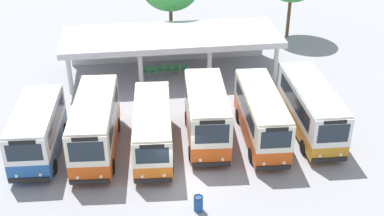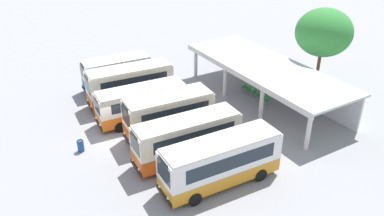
{
  "view_description": "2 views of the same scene",
  "coord_description": "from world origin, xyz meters",
  "px_view_note": "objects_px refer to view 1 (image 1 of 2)",
  "views": [
    {
      "loc": [
        -2.27,
        -21.85,
        16.95
      ],
      "look_at": [
        1.37,
        4.5,
        2.19
      ],
      "focal_mm": 45.53,
      "sensor_mm": 36.0,
      "label": 1
    },
    {
      "loc": [
        25.62,
        -7.81,
        16.51
      ],
      "look_at": [
        2.19,
        6.2,
        1.9
      ],
      "focal_mm": 36.58,
      "sensor_mm": 36.0,
      "label": 2
    }
  ],
  "objects_px": {
    "city_bus_second_in_row": "(95,124)",
    "city_bus_fifth_blue": "(261,115)",
    "city_bus_far_end_green": "(311,107)",
    "waiting_chair_fourth_seat": "(168,69)",
    "city_bus_fourth_amber": "(206,114)",
    "waiting_chair_fifth_seat": "(176,68)",
    "waiting_chair_end_by_column": "(144,71)",
    "waiting_chair_far_end_seat": "(184,69)",
    "waiting_chair_middle_seat": "(160,69)",
    "city_bus_middle_cream": "(153,128)",
    "litter_bin_apron": "(198,203)",
    "waiting_chair_second_from_end": "(152,70)",
    "city_bus_nearest_orange": "(37,130)"
  },
  "relations": [
    {
      "from": "waiting_chair_middle_seat",
      "to": "waiting_chair_fourth_seat",
      "type": "relative_size",
      "value": 1.0
    },
    {
      "from": "waiting_chair_fourth_seat",
      "to": "waiting_chair_far_end_seat",
      "type": "distance_m",
      "value": 1.32
    },
    {
      "from": "city_bus_nearest_orange",
      "to": "waiting_chair_fifth_seat",
      "type": "distance_m",
      "value": 14.12
    },
    {
      "from": "city_bus_middle_cream",
      "to": "waiting_chair_middle_seat",
      "type": "relative_size",
      "value": 8.89
    },
    {
      "from": "waiting_chair_fourth_seat",
      "to": "litter_bin_apron",
      "type": "bearing_deg",
      "value": -90.15
    },
    {
      "from": "city_bus_nearest_orange",
      "to": "waiting_chair_far_end_seat",
      "type": "bearing_deg",
      "value": 45.48
    },
    {
      "from": "waiting_chair_far_end_seat",
      "to": "city_bus_fifth_blue",
      "type": "bearing_deg",
      "value": -71.19
    },
    {
      "from": "city_bus_fifth_blue",
      "to": "city_bus_far_end_green",
      "type": "xyz_separation_m",
      "value": [
        3.42,
        0.49,
        -0.0
      ]
    },
    {
      "from": "waiting_chair_end_by_column",
      "to": "waiting_chair_far_end_seat",
      "type": "height_order",
      "value": "same"
    },
    {
      "from": "waiting_chair_middle_seat",
      "to": "waiting_chair_far_end_seat",
      "type": "height_order",
      "value": "same"
    },
    {
      "from": "waiting_chair_second_from_end",
      "to": "waiting_chair_fifth_seat",
      "type": "height_order",
      "value": "same"
    },
    {
      "from": "waiting_chair_end_by_column",
      "to": "waiting_chair_middle_seat",
      "type": "relative_size",
      "value": 1.0
    },
    {
      "from": "city_bus_fourth_amber",
      "to": "waiting_chair_far_end_seat",
      "type": "xyz_separation_m",
      "value": [
        -0.13,
        10.07,
        -1.42
      ]
    },
    {
      "from": "city_bus_fourth_amber",
      "to": "city_bus_fifth_blue",
      "type": "xyz_separation_m",
      "value": [
        3.42,
        -0.36,
        -0.12
      ]
    },
    {
      "from": "city_bus_nearest_orange",
      "to": "city_bus_second_in_row",
      "type": "distance_m",
      "value": 3.42
    },
    {
      "from": "city_bus_second_in_row",
      "to": "waiting_chair_middle_seat",
      "type": "distance_m",
      "value": 11.59
    },
    {
      "from": "city_bus_far_end_green",
      "to": "litter_bin_apron",
      "type": "distance_m",
      "value": 10.79
    },
    {
      "from": "waiting_chair_fourth_seat",
      "to": "city_bus_fourth_amber",
      "type": "bearing_deg",
      "value": -81.89
    },
    {
      "from": "city_bus_fourth_amber",
      "to": "waiting_chair_fifth_seat",
      "type": "distance_m",
      "value": 10.31
    },
    {
      "from": "city_bus_fourth_amber",
      "to": "city_bus_middle_cream",
      "type": "bearing_deg",
      "value": -167.62
    },
    {
      "from": "city_bus_fifth_blue",
      "to": "waiting_chair_middle_seat",
      "type": "relative_size",
      "value": 9.15
    },
    {
      "from": "city_bus_second_in_row",
      "to": "litter_bin_apron",
      "type": "distance_m",
      "value": 8.38
    },
    {
      "from": "waiting_chair_end_by_column",
      "to": "city_bus_second_in_row",
      "type": "bearing_deg",
      "value": -108.11
    },
    {
      "from": "city_bus_far_end_green",
      "to": "city_bus_second_in_row",
      "type": "bearing_deg",
      "value": -178.17
    },
    {
      "from": "city_bus_middle_cream",
      "to": "city_bus_far_end_green",
      "type": "xyz_separation_m",
      "value": [
        10.25,
        0.87,
        0.15
      ]
    },
    {
      "from": "city_bus_second_in_row",
      "to": "city_bus_fourth_amber",
      "type": "height_order",
      "value": "city_bus_fourth_amber"
    },
    {
      "from": "waiting_chair_fourth_seat",
      "to": "litter_bin_apron",
      "type": "xyz_separation_m",
      "value": [
        -0.04,
        -16.78,
        -0.07
      ]
    },
    {
      "from": "city_bus_middle_cream",
      "to": "waiting_chair_fifth_seat",
      "type": "relative_size",
      "value": 8.89
    },
    {
      "from": "city_bus_fifth_blue",
      "to": "waiting_chair_far_end_seat",
      "type": "distance_m",
      "value": 11.09
    },
    {
      "from": "city_bus_fourth_amber",
      "to": "waiting_chair_far_end_seat",
      "type": "relative_size",
      "value": 8.15
    },
    {
      "from": "city_bus_far_end_green",
      "to": "waiting_chair_second_from_end",
      "type": "relative_size",
      "value": 9.52
    },
    {
      "from": "city_bus_nearest_orange",
      "to": "city_bus_fourth_amber",
      "type": "height_order",
      "value": "city_bus_fourth_amber"
    },
    {
      "from": "waiting_chair_middle_seat",
      "to": "city_bus_fifth_blue",
      "type": "bearing_deg",
      "value": -62.33
    },
    {
      "from": "waiting_chair_middle_seat",
      "to": "waiting_chair_fourth_seat",
      "type": "height_order",
      "value": "same"
    },
    {
      "from": "city_bus_far_end_green",
      "to": "litter_bin_apron",
      "type": "bearing_deg",
      "value": -141.07
    },
    {
      "from": "city_bus_nearest_orange",
      "to": "city_bus_fifth_blue",
      "type": "relative_size",
      "value": 0.85
    },
    {
      "from": "city_bus_middle_cream",
      "to": "city_bus_fifth_blue",
      "type": "distance_m",
      "value": 6.85
    },
    {
      "from": "city_bus_fifth_blue",
      "to": "litter_bin_apron",
      "type": "distance_m",
      "value": 8.06
    },
    {
      "from": "waiting_chair_fifth_seat",
      "to": "litter_bin_apron",
      "type": "relative_size",
      "value": 0.96
    },
    {
      "from": "waiting_chair_second_from_end",
      "to": "waiting_chair_end_by_column",
      "type": "bearing_deg",
      "value": 174.61
    },
    {
      "from": "city_bus_fourth_amber",
      "to": "city_bus_far_end_green",
      "type": "xyz_separation_m",
      "value": [
        6.83,
        0.12,
        -0.13
      ]
    },
    {
      "from": "waiting_chair_fifth_seat",
      "to": "waiting_chair_end_by_column",
      "type": "bearing_deg",
      "value": -178.6
    },
    {
      "from": "waiting_chair_fifth_seat",
      "to": "city_bus_nearest_orange",
      "type": "bearing_deg",
      "value": -132.27
    },
    {
      "from": "waiting_chair_second_from_end",
      "to": "waiting_chair_fifth_seat",
      "type": "xyz_separation_m",
      "value": [
        1.97,
        0.13,
        0.0
      ]
    },
    {
      "from": "city_bus_second_in_row",
      "to": "city_bus_fifth_blue",
      "type": "distance_m",
      "value": 10.25
    },
    {
      "from": "waiting_chair_end_by_column",
      "to": "waiting_chair_second_from_end",
      "type": "xyz_separation_m",
      "value": [
        0.66,
        -0.06,
        0.0
      ]
    },
    {
      "from": "city_bus_far_end_green",
      "to": "waiting_chair_second_from_end",
      "type": "xyz_separation_m",
      "value": [
        -9.6,
        9.93,
        -1.29
      ]
    },
    {
      "from": "waiting_chair_second_from_end",
      "to": "litter_bin_apron",
      "type": "height_order",
      "value": "litter_bin_apron"
    },
    {
      "from": "city_bus_fifth_blue",
      "to": "waiting_chair_fifth_seat",
      "type": "xyz_separation_m",
      "value": [
        -4.21,
        10.55,
        -1.3
      ]
    },
    {
      "from": "waiting_chair_end_by_column",
      "to": "city_bus_middle_cream",
      "type": "bearing_deg",
      "value": -89.97
    }
  ]
}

